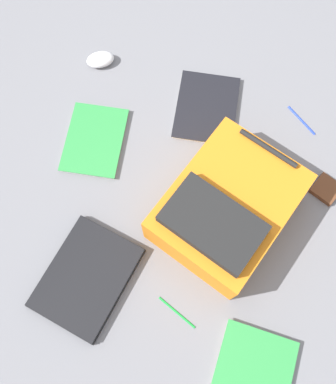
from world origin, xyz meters
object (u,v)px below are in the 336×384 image
at_px(earbud_pouch, 326,189).
at_px(pen_blue, 177,312).
at_px(book_manual, 95,140).
at_px(laptop, 87,277).
at_px(pen_black, 302,120).
at_px(book_blue, 254,369).
at_px(computer_mouse, 100,60).
at_px(backpack, 227,208).
at_px(book_red, 207,108).

bearing_deg(earbud_pouch, pen_blue, -118.33).
bearing_deg(book_manual, laptop, -66.12).
xyz_separation_m(pen_black, pen_blue, (-0.15, -0.79, -0.00)).
height_order(book_blue, computer_mouse, computer_mouse).
xyz_separation_m(book_manual, computer_mouse, (-0.13, 0.30, 0.01)).
bearing_deg(pen_black, book_manual, -150.22).
height_order(backpack, pen_blue, backpack).
height_order(laptop, book_red, laptop).
bearing_deg(earbud_pouch, laptop, -136.10).
bearing_deg(book_manual, pen_black, 29.78).
bearing_deg(book_blue, computer_mouse, 138.65).
bearing_deg(laptop, book_blue, -4.32).
distance_m(computer_mouse, earbud_pouch, 0.94).
xyz_separation_m(laptop, pen_black, (0.45, 0.81, -0.01)).
bearing_deg(book_blue, pen_blue, 167.77).
height_order(book_blue, pen_blue, book_blue).
bearing_deg(earbud_pouch, computer_mouse, 170.37).
relative_size(backpack, book_red, 1.56).
relative_size(backpack, book_manual, 1.63).
distance_m(book_red, earbud_pouch, 0.50).
distance_m(book_red, pen_blue, 0.72).
distance_m(book_blue, computer_mouse, 1.19).
height_order(book_manual, pen_blue, book_manual).
bearing_deg(pen_black, computer_mouse, -175.04).
bearing_deg(backpack, laptop, -131.68).
bearing_deg(book_red, laptop, -99.53).
distance_m(laptop, pen_black, 0.93).
bearing_deg(pen_blue, laptop, -177.05).
bearing_deg(book_red, pen_black, 15.60).
xyz_separation_m(book_blue, pen_black, (-0.12, 0.85, -0.01)).
distance_m(laptop, book_manual, 0.48).
relative_size(laptop, computer_mouse, 3.32).
relative_size(pen_black, pen_blue, 0.99).
bearing_deg(laptop, pen_black, 60.74).
xyz_separation_m(book_red, book_blue, (0.45, -0.76, 0.00)).
bearing_deg(laptop, backpack, 48.32).
height_order(computer_mouse, earbud_pouch, computer_mouse).
xyz_separation_m(book_manual, earbud_pouch, (0.80, 0.15, 0.00)).
height_order(backpack, computer_mouse, backpack).
height_order(pen_black, earbud_pouch, earbud_pouch).
bearing_deg(book_red, backpack, -60.43).
height_order(book_red, book_blue, book_blue).
xyz_separation_m(book_red, pen_black, (0.33, 0.09, -0.00)).
xyz_separation_m(computer_mouse, pen_blue, (0.62, -0.73, -0.02)).
height_order(backpack, laptop, backpack).
height_order(book_manual, earbud_pouch, earbud_pouch).
xyz_separation_m(backpack, pen_black, (0.13, 0.45, -0.09)).
bearing_deg(book_blue, laptop, 175.68).
xyz_separation_m(book_manual, pen_black, (0.65, 0.37, -0.00)).
xyz_separation_m(laptop, book_red, (0.12, 0.72, -0.01)).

